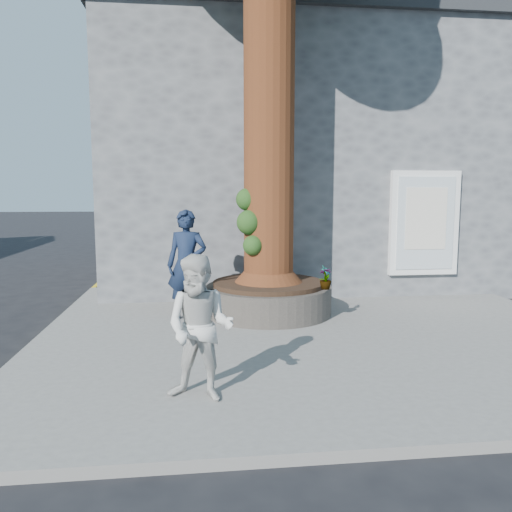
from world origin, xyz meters
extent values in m
plane|color=black|center=(0.00, 0.00, 0.00)|extent=(120.00, 120.00, 0.00)
cube|color=slate|center=(1.50, 1.00, 0.06)|extent=(9.00, 8.00, 0.12)
cube|color=yellow|center=(-3.05, 1.00, 0.00)|extent=(0.10, 30.00, 0.01)
cube|color=#515357|center=(2.50, 7.20, 3.00)|extent=(10.00, 8.00, 6.00)
cube|color=black|center=(2.50, 7.20, 6.15)|extent=(10.30, 8.30, 0.30)
cube|color=white|center=(4.30, 3.14, 1.70)|extent=(1.50, 0.12, 2.20)
cube|color=silver|center=(4.30, 3.08, 1.70)|extent=(1.25, 0.04, 1.95)
cube|color=silver|center=(4.30, 3.06, 1.80)|extent=(0.90, 0.02, 1.30)
cylinder|color=black|center=(0.80, 2.00, 0.38)|extent=(2.30, 2.30, 0.52)
cylinder|color=black|center=(0.80, 2.00, 0.68)|extent=(2.04, 2.04, 0.08)
cylinder|color=#402210|center=(0.80, 2.00, 4.47)|extent=(0.90, 0.90, 7.50)
cone|color=#402210|center=(0.80, 2.00, 1.07)|extent=(1.24, 1.24, 0.70)
sphere|color=#163B13|center=(0.42, 1.80, 1.82)|extent=(0.44, 0.44, 0.44)
sphere|color=#163B13|center=(0.48, 1.70, 1.42)|extent=(0.36, 0.36, 0.36)
sphere|color=#163B13|center=(0.40, 1.92, 2.22)|extent=(0.40, 0.40, 0.40)
imported|color=#131E35|center=(-0.68, 1.73, 1.09)|extent=(0.80, 0.62, 1.93)
imported|color=silver|center=(-0.48, -1.75, 0.91)|extent=(0.92, 0.82, 1.57)
cube|color=white|center=(-0.44, 1.60, 0.26)|extent=(0.20, 0.12, 0.28)
imported|color=gray|center=(1.65, 1.15, 0.92)|extent=(0.25, 0.26, 0.40)
imported|color=gray|center=(0.95, 1.82, 0.92)|extent=(0.30, 0.30, 0.40)
imported|color=gray|center=(1.65, 1.15, 0.90)|extent=(0.21, 0.21, 0.35)
imported|color=gray|center=(0.94, 2.04, 0.86)|extent=(0.31, 0.33, 0.28)
camera|label=1|loc=(-0.49, -6.94, 2.33)|focal=35.00mm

